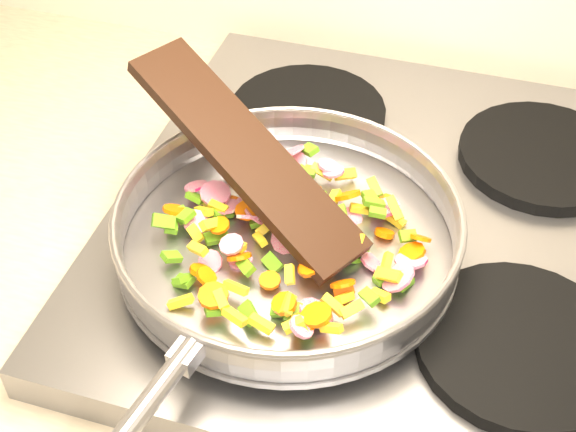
# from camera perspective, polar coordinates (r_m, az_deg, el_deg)

# --- Properties ---
(cooktop) EXTENTS (0.60, 0.60, 0.04)m
(cooktop) POSITION_cam_1_polar(r_m,az_deg,el_deg) (0.88, 7.65, -1.03)
(cooktop) COLOR #939399
(cooktop) RESTS_ON counter_top
(grate_fl) EXTENTS (0.19, 0.19, 0.02)m
(grate_fl) POSITION_cam_1_polar(r_m,az_deg,el_deg) (0.79, -4.24, -4.37)
(grate_fl) COLOR black
(grate_fl) RESTS_ON cooktop
(grate_fr) EXTENTS (0.19, 0.19, 0.02)m
(grate_fr) POSITION_cam_1_polar(r_m,az_deg,el_deg) (0.76, 16.17, -8.80)
(grate_fr) COLOR black
(grate_fr) RESTS_ON cooktop
(grate_bl) EXTENTS (0.19, 0.19, 0.02)m
(grate_bl) POSITION_cam_1_polar(r_m,az_deg,el_deg) (0.98, 1.39, 7.33)
(grate_bl) COLOR black
(grate_bl) RESTS_ON cooktop
(grate_br) EXTENTS (0.19, 0.19, 0.02)m
(grate_br) POSITION_cam_1_polar(r_m,az_deg,el_deg) (0.96, 17.64, 4.10)
(grate_br) COLOR black
(grate_br) RESTS_ON cooktop
(saute_pan) EXTENTS (0.37, 0.54, 0.05)m
(saute_pan) POSITION_cam_1_polar(r_m,az_deg,el_deg) (0.78, -0.08, -0.94)
(saute_pan) COLOR #9E9EA5
(saute_pan) RESTS_ON grate_fl
(vegetable_heap) EXTENTS (0.28, 0.26, 0.04)m
(vegetable_heap) POSITION_cam_1_polar(r_m,az_deg,el_deg) (0.79, 0.17, -1.20)
(vegetable_heap) COLOR #CD1453
(vegetable_heap) RESTS_ON saute_pan
(wooden_spatula) EXTENTS (0.28, 0.20, 0.12)m
(wooden_spatula) POSITION_cam_1_polar(r_m,az_deg,el_deg) (0.79, -2.99, 4.42)
(wooden_spatula) COLOR black
(wooden_spatula) RESTS_ON saute_pan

